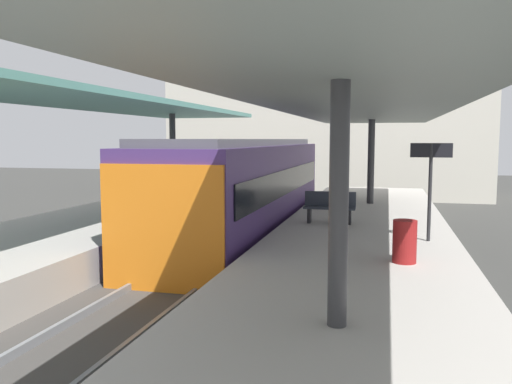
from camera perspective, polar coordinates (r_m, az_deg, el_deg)
The scene contains 14 objects.
ground_plane at distance 12.42m, azimuth -6.93°, elevation -9.59°, with size 80.00×80.00×0.00m, color #383835.
platform_left at distance 14.09m, azimuth -21.60°, elevation -6.01°, with size 4.40×28.00×1.00m, color #ADA8A0.
platform_right at distance 11.51m, azimuth 11.17°, elevation -8.32°, with size 4.40×28.00×1.00m, color #ADA8A0.
track_ballast at distance 12.39m, azimuth -6.93°, elevation -9.14°, with size 3.20×28.00×0.20m, color #423F3D.
rail_near_side at distance 12.62m, azimuth -10.02°, elevation -8.11°, with size 0.08×28.00×0.14m, color slate.
rail_far_side at distance 12.11m, azimuth -3.73°, elevation -8.63°, with size 0.08×28.00×0.14m, color slate.
commuter_train at distance 16.43m, azimuth -1.19°, elevation 0.37°, with size 2.78×12.71×3.10m.
canopy_left at distance 15.00m, azimuth -18.99°, elevation 9.44°, with size 4.18×21.00×3.44m.
canopy_right at distance 12.59m, azimuth 11.85°, elevation 9.09°, with size 4.18×21.00×3.15m.
platform_bench at distance 14.31m, azimuth 8.13°, elevation -1.56°, with size 1.40×0.41×0.86m.
platform_sign at distance 12.18m, azimuth 18.71°, elevation 2.38°, with size 0.90×0.08×2.21m.
litter_bin at distance 10.04m, azimuth 16.08°, elevation -5.26°, with size 0.44×0.44×0.80m, color maroon.
passenger_near_bench at distance 18.33m, azimuth -13.80°, elevation 1.29°, with size 0.36×0.36×1.72m.
station_building_backdrop at distance 31.43m, azimuth 7.79°, elevation 9.81°, with size 18.00×6.00×11.00m, color beige.
Camera 1 is at (4.35, -11.15, 3.29)m, focal length 36.25 mm.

